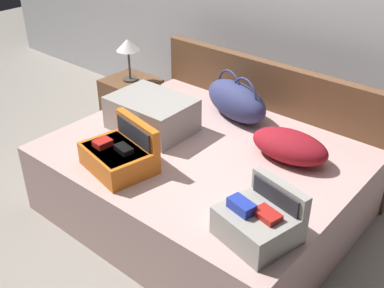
{
  "coord_description": "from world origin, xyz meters",
  "views": [
    {
      "loc": [
        1.65,
        -1.66,
        2.1
      ],
      "look_at": [
        0.0,
        0.28,
        0.6
      ],
      "focal_mm": 44.1,
      "sensor_mm": 36.0,
      "label": 1
    }
  ],
  "objects_px": {
    "hard_case_large": "(152,114)",
    "nightstand": "(132,105)",
    "bed": "(203,182)",
    "table_lamp": "(128,47)",
    "hard_case_medium": "(120,154)",
    "pillow_near_headboard": "(290,146)",
    "hard_case_small": "(259,221)",
    "duffel_bag": "(236,100)"
  },
  "relations": [
    {
      "from": "hard_case_large",
      "to": "nightstand",
      "type": "bearing_deg",
      "value": 145.3
    },
    {
      "from": "bed",
      "to": "table_lamp",
      "type": "bearing_deg",
      "value": 157.36
    },
    {
      "from": "hard_case_medium",
      "to": "pillow_near_headboard",
      "type": "height_order",
      "value": "hard_case_medium"
    },
    {
      "from": "bed",
      "to": "nightstand",
      "type": "xyz_separation_m",
      "value": [
        -1.25,
        0.52,
        -0.0
      ]
    },
    {
      "from": "pillow_near_headboard",
      "to": "nightstand",
      "type": "distance_m",
      "value": 1.77
    },
    {
      "from": "hard_case_small",
      "to": "table_lamp",
      "type": "xyz_separation_m",
      "value": [
        -1.98,
        1.0,
        0.19
      ]
    },
    {
      "from": "hard_case_medium",
      "to": "table_lamp",
      "type": "distance_m",
      "value": 1.42
    },
    {
      "from": "bed",
      "to": "pillow_near_headboard",
      "type": "height_order",
      "value": "pillow_near_headboard"
    },
    {
      "from": "hard_case_large",
      "to": "pillow_near_headboard",
      "type": "height_order",
      "value": "hard_case_large"
    },
    {
      "from": "bed",
      "to": "hard_case_medium",
      "type": "distance_m",
      "value": 0.65
    },
    {
      "from": "duffel_bag",
      "to": "table_lamp",
      "type": "relative_size",
      "value": 1.72
    },
    {
      "from": "duffel_bag",
      "to": "hard_case_small",
      "type": "bearing_deg",
      "value": -49.5
    },
    {
      "from": "hard_case_medium",
      "to": "nightstand",
      "type": "xyz_separation_m",
      "value": [
        -0.99,
        1.01,
        -0.35
      ]
    },
    {
      "from": "hard_case_large",
      "to": "table_lamp",
      "type": "xyz_separation_m",
      "value": [
        -0.78,
        0.52,
        0.17
      ]
    },
    {
      "from": "hard_case_small",
      "to": "pillow_near_headboard",
      "type": "xyz_separation_m",
      "value": [
        -0.26,
        0.75,
        -0.01
      ]
    },
    {
      "from": "bed",
      "to": "nightstand",
      "type": "height_order",
      "value": "bed"
    },
    {
      "from": "bed",
      "to": "nightstand",
      "type": "relative_size",
      "value": 3.9
    },
    {
      "from": "hard_case_small",
      "to": "duffel_bag",
      "type": "distance_m",
      "value": 1.31
    },
    {
      "from": "hard_case_medium",
      "to": "hard_case_small",
      "type": "bearing_deg",
      "value": 12.17
    },
    {
      "from": "nightstand",
      "to": "table_lamp",
      "type": "bearing_deg",
      "value": -26.57
    },
    {
      "from": "hard_case_small",
      "to": "nightstand",
      "type": "height_order",
      "value": "hard_case_small"
    },
    {
      "from": "duffel_bag",
      "to": "pillow_near_headboard",
      "type": "height_order",
      "value": "duffel_bag"
    },
    {
      "from": "nightstand",
      "to": "table_lamp",
      "type": "height_order",
      "value": "table_lamp"
    },
    {
      "from": "pillow_near_headboard",
      "to": "hard_case_small",
      "type": "bearing_deg",
      "value": -70.86
    },
    {
      "from": "hard_case_small",
      "to": "pillow_near_headboard",
      "type": "distance_m",
      "value": 0.79
    },
    {
      "from": "hard_case_medium",
      "to": "duffel_bag",
      "type": "bearing_deg",
      "value": 93.42
    },
    {
      "from": "hard_case_large",
      "to": "duffel_bag",
      "type": "relative_size",
      "value": 0.9
    },
    {
      "from": "hard_case_large",
      "to": "table_lamp",
      "type": "bearing_deg",
      "value": 145.3
    },
    {
      "from": "pillow_near_headboard",
      "to": "table_lamp",
      "type": "bearing_deg",
      "value": 171.77
    },
    {
      "from": "bed",
      "to": "pillow_near_headboard",
      "type": "bearing_deg",
      "value": 29.63
    },
    {
      "from": "pillow_near_headboard",
      "to": "nightstand",
      "type": "xyz_separation_m",
      "value": [
        -1.72,
        0.25,
        -0.35
      ]
    },
    {
      "from": "duffel_bag",
      "to": "nightstand",
      "type": "height_order",
      "value": "duffel_bag"
    },
    {
      "from": "bed",
      "to": "pillow_near_headboard",
      "type": "xyz_separation_m",
      "value": [
        0.48,
        0.27,
        0.34
      ]
    },
    {
      "from": "bed",
      "to": "hard_case_medium",
      "type": "bearing_deg",
      "value": -118.02
    },
    {
      "from": "hard_case_large",
      "to": "table_lamp",
      "type": "relative_size",
      "value": 1.54
    },
    {
      "from": "pillow_near_headboard",
      "to": "hard_case_large",
      "type": "bearing_deg",
      "value": -163.66
    },
    {
      "from": "hard_case_large",
      "to": "hard_case_small",
      "type": "distance_m",
      "value": 1.29
    },
    {
      "from": "table_lamp",
      "to": "hard_case_large",
      "type": "bearing_deg",
      "value": -33.77
    },
    {
      "from": "nightstand",
      "to": "bed",
      "type": "bearing_deg",
      "value": -22.64
    },
    {
      "from": "table_lamp",
      "to": "pillow_near_headboard",
      "type": "bearing_deg",
      "value": -8.23
    },
    {
      "from": "nightstand",
      "to": "table_lamp",
      "type": "distance_m",
      "value": 0.54
    },
    {
      "from": "bed",
      "to": "hard_case_large",
      "type": "xyz_separation_m",
      "value": [
        -0.46,
        -0.0,
        0.37
      ]
    }
  ]
}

